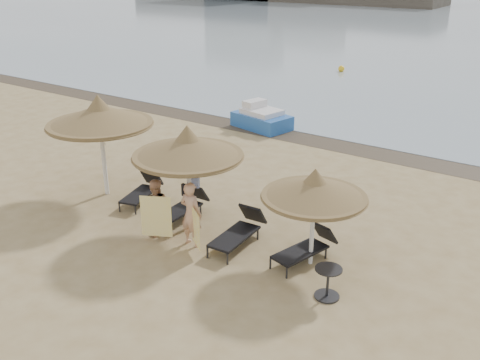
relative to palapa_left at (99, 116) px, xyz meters
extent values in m
plane|color=tan|center=(4.04, -0.92, -2.51)|extent=(160.00, 160.00, 0.00)
cube|color=#463B2D|center=(4.04, 8.48, -2.51)|extent=(200.00, 1.60, 0.01)
cylinder|color=white|center=(0.00, 0.00, -1.36)|extent=(0.13, 0.13, 2.30)
cone|color=olive|center=(0.00, 0.00, 0.03)|extent=(3.18, 3.18, 0.60)
cone|color=olive|center=(0.00, 0.00, 0.40)|extent=(0.77, 0.77, 0.49)
cylinder|color=olive|center=(0.00, 0.00, -0.25)|extent=(3.12, 3.12, 0.11)
cylinder|color=white|center=(3.61, -0.27, -1.45)|extent=(0.12, 0.12, 2.13)
cone|color=olive|center=(3.61, -0.27, -0.16)|extent=(2.94, 2.94, 0.56)
cone|color=olive|center=(3.61, -0.27, 0.17)|extent=(0.71, 0.71, 0.46)
cylinder|color=olive|center=(3.61, -0.27, -0.43)|extent=(2.88, 2.88, 0.10)
cylinder|color=white|center=(7.18, -0.08, -1.61)|extent=(0.10, 0.10, 1.79)
cone|color=olive|center=(7.18, -0.08, -0.53)|extent=(2.48, 2.48, 0.47)
cone|color=olive|center=(7.18, -0.08, -0.25)|extent=(0.60, 0.60, 0.38)
cylinder|color=olive|center=(7.18, -0.08, -0.75)|extent=(2.43, 2.43, 0.09)
cylinder|color=#27282B|center=(1.29, -0.70, -2.38)|extent=(0.05, 0.05, 0.26)
cylinder|color=#27282B|center=(1.80, -0.56, -2.38)|extent=(0.05, 0.05, 0.26)
cylinder|color=#27282B|center=(0.95, 0.57, -2.38)|extent=(0.05, 0.05, 0.26)
cylinder|color=#27282B|center=(1.46, 0.71, -2.38)|extent=(0.05, 0.05, 0.26)
cube|color=black|center=(1.36, 0.05, -2.22)|extent=(0.93, 1.52, 0.06)
cube|color=black|center=(1.15, 0.85, -1.99)|extent=(0.67, 0.54, 0.53)
cylinder|color=#27282B|center=(2.82, -0.85, -2.38)|extent=(0.05, 0.05, 0.27)
cylinder|color=#27282B|center=(3.36, -0.84, -2.38)|extent=(0.05, 0.05, 0.27)
cylinder|color=#27282B|center=(2.78, 0.51, -2.38)|extent=(0.05, 0.05, 0.27)
cylinder|color=#27282B|center=(3.33, 0.52, -2.38)|extent=(0.05, 0.05, 0.27)
cube|color=black|center=(3.07, -0.12, -2.21)|extent=(0.64, 1.47, 0.06)
cube|color=black|center=(3.05, 0.74, -1.98)|extent=(0.61, 0.43, 0.55)
cylinder|color=#27282B|center=(4.99, -1.30, -2.36)|extent=(0.05, 0.05, 0.29)
cylinder|color=#27282B|center=(5.57, -1.27, -2.36)|extent=(0.05, 0.05, 0.29)
cylinder|color=#27282B|center=(4.91, 0.16, -2.36)|extent=(0.05, 0.05, 0.29)
cylinder|color=#27282B|center=(5.50, 0.19, -2.36)|extent=(0.05, 0.05, 0.29)
cube|color=black|center=(5.24, -0.50, -2.19)|extent=(0.73, 1.60, 0.06)
cube|color=black|center=(5.19, 0.42, -1.94)|extent=(0.67, 0.47, 0.59)
cylinder|color=#27282B|center=(6.52, -0.84, -2.38)|extent=(0.05, 0.05, 0.27)
cylinder|color=#27282B|center=(7.04, -0.98, -2.38)|extent=(0.05, 0.05, 0.27)
cylinder|color=#27282B|center=(6.86, 0.47, -2.38)|extent=(0.05, 0.05, 0.27)
cylinder|color=#27282B|center=(7.39, 0.34, -2.38)|extent=(0.05, 0.05, 0.27)
cube|color=black|center=(6.97, -0.20, -2.21)|extent=(0.95, 1.56, 0.06)
cube|color=black|center=(7.18, 0.62, -1.98)|extent=(0.69, 0.55, 0.55)
cylinder|color=#27282B|center=(8.13, -1.11, -2.49)|extent=(0.55, 0.55, 0.04)
cylinder|color=#27282B|center=(8.13, -1.11, -2.16)|extent=(0.06, 0.06, 0.67)
cylinder|color=#27282B|center=(8.13, -1.11, -1.81)|extent=(0.59, 0.59, 0.03)
imported|color=tan|center=(3.14, -1.11, -1.59)|extent=(0.99, 0.98, 1.84)
imported|color=tan|center=(4.24, -0.98, -1.51)|extent=(0.93, 0.61, 2.00)
cube|color=yellow|center=(3.49, -1.46, -1.74)|extent=(0.72, 0.38, 1.12)
cube|color=yellow|center=(4.59, -1.23, -1.85)|extent=(0.58, 0.41, 0.96)
cube|color=silver|center=(3.61, -0.09, -1.17)|extent=(0.34, 0.17, 0.41)
cube|color=black|center=(3.61, -0.43, -1.35)|extent=(0.25, 0.11, 0.34)
cube|color=#255DB2|center=(0.18, 8.71, -2.20)|extent=(2.73, 1.95, 0.62)
cube|color=silver|center=(0.18, 8.71, -1.81)|extent=(1.80, 1.54, 0.28)
cube|color=silver|center=(-0.26, 8.81, -1.56)|extent=(0.76, 1.11, 0.39)
sphere|color=yellow|center=(-2.28, 22.22, -2.30)|extent=(0.41, 0.41, 0.41)
camera|label=1|loc=(12.14, -10.23, 4.29)|focal=40.00mm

